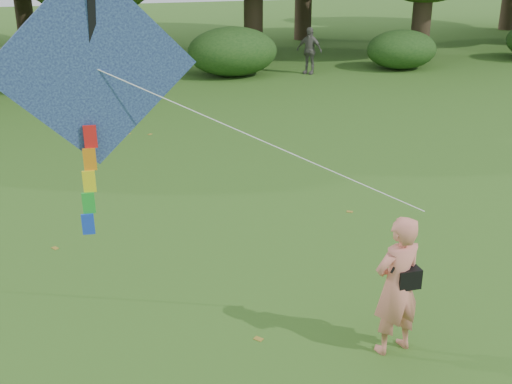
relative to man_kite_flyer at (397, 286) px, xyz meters
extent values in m
plane|color=#265114|center=(-0.60, 0.18, -0.94)|extent=(100.00, 100.00, 0.00)
imported|color=#E6816C|center=(0.00, 0.00, 0.00)|extent=(0.76, 0.57, 1.88)
imported|color=#625D57|center=(5.40, 17.66, -0.03)|extent=(1.06, 1.06, 1.81)
cube|color=black|center=(0.12, -0.03, 0.11)|extent=(0.30, 0.20, 0.26)
cylinder|color=black|center=(0.00, -0.04, 0.48)|extent=(0.33, 0.14, 0.47)
cube|color=#286FAF|center=(-3.40, 0.74, 2.76)|extent=(2.25, 0.33, 2.24)
cube|color=black|center=(-3.40, 0.77, 2.76)|extent=(0.18, 0.45, 2.04)
cylinder|color=white|center=(-1.58, 0.34, 1.88)|extent=(3.66, 0.80, 1.77)
cube|color=red|center=(-3.50, 0.76, 2.00)|extent=(0.14, 0.06, 0.26)
cube|color=orange|center=(-3.53, 0.76, 1.74)|extent=(0.14, 0.06, 0.26)
cube|color=yellow|center=(-3.56, 0.76, 1.48)|extent=(0.14, 0.06, 0.26)
cube|color=green|center=(-3.59, 0.76, 1.22)|extent=(0.14, 0.06, 0.26)
cube|color=blue|center=(-3.62, 0.76, 0.96)|extent=(0.14, 0.06, 0.26)
cylinder|color=#3A2D1E|center=(-2.60, 20.18, 0.64)|extent=(0.80, 0.80, 3.15)
cylinder|color=#3A2D1E|center=(4.40, 22.18, 0.90)|extent=(0.86, 0.86, 3.67)
cylinder|color=#3A2D1E|center=(11.40, 19.68, 0.78)|extent=(0.83, 0.83, 3.43)
cylinder|color=#3A2D1E|center=(-5.60, 27.68, 0.81)|extent=(0.84, 0.84, 3.50)
cylinder|color=#3A2D1E|center=(8.40, 26.68, 1.07)|extent=(0.90, 0.90, 4.02)
ellipsoid|color=#264919|center=(-4.60, 17.28, -0.23)|extent=(2.66, 2.09, 1.42)
ellipsoid|color=#264919|center=(2.40, 18.08, 0.00)|extent=(3.50, 2.75, 1.88)
ellipsoid|color=#264919|center=(9.40, 17.58, -0.15)|extent=(2.94, 2.31, 1.58)
cube|color=olive|center=(-1.60, 0.68, -0.93)|extent=(0.14, 0.14, 0.01)
cube|color=olive|center=(1.32, 4.32, -0.93)|extent=(0.14, 0.13, 0.01)
cube|color=olive|center=(-1.76, 10.78, -0.93)|extent=(0.14, 0.14, 0.01)
cube|color=olive|center=(-2.32, 11.00, -0.93)|extent=(0.14, 0.13, 0.01)
cube|color=olive|center=(-4.22, 4.24, -0.93)|extent=(0.13, 0.14, 0.01)
camera|label=1|loc=(-3.62, -6.25, 4.01)|focal=45.00mm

